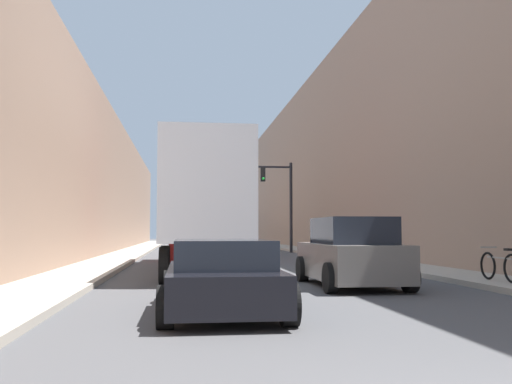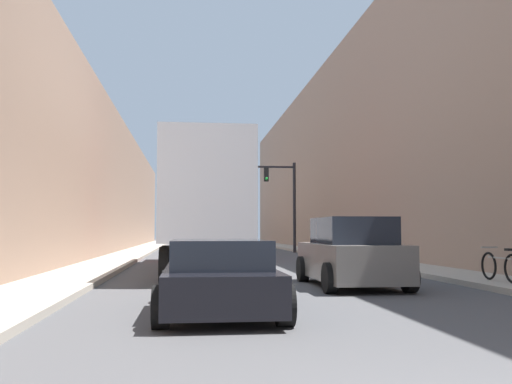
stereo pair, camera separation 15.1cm
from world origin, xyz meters
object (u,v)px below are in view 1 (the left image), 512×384
Objects in this scene: semi_truck at (200,206)px; traffic_signal_gantry at (259,187)px; suv_car at (351,254)px; parked_bicycle at (500,266)px; sedan_car at (221,277)px.

traffic_signal_gantry reaches higher than semi_truck.
semi_truck is at bearing 117.49° from suv_car.
suv_car is at bearing 168.94° from parked_bicycle.
semi_truck is 10.80m from parked_bicycle.
semi_truck is 8.08m from suv_car.
suv_car reaches higher than parked_bicycle.
parked_bicycle is at bearing -11.06° from suv_car.
semi_truck is 3.30× the size of sedan_car.
sedan_car reaches higher than parked_bicycle.
parked_bicycle is (3.64, -0.71, -0.29)m from suv_car.
traffic_signal_gantry is at bearing 74.70° from semi_truck.
sedan_car is at bearing -153.68° from parked_bicycle.
sedan_car is 0.58× the size of traffic_signal_gantry.
semi_truck is 7.88× the size of parked_bicycle.
suv_car is 2.42× the size of parked_bicycle.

